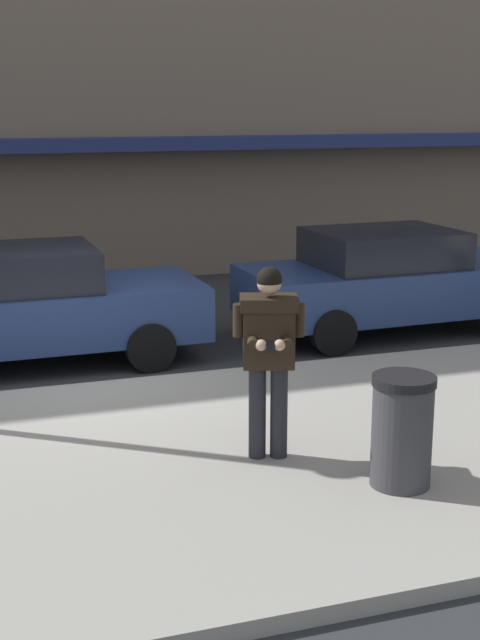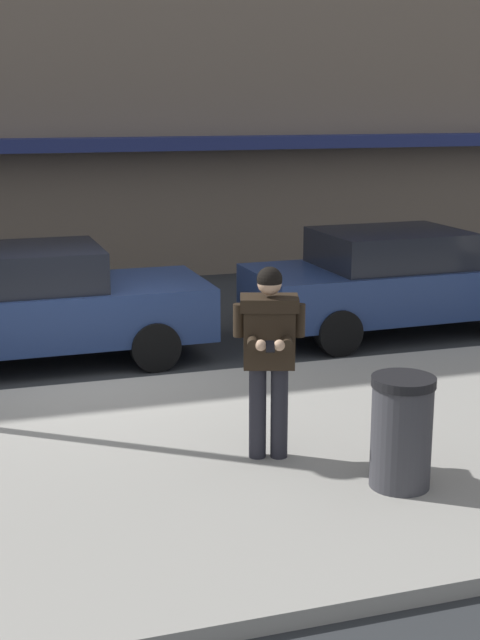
{
  "view_description": "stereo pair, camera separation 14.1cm",
  "coord_description": "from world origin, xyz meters",
  "px_view_note": "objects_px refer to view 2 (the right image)",
  "views": [
    {
      "loc": [
        -1.49,
        -10.27,
        3.36
      ],
      "look_at": [
        0.94,
        -3.06,
        1.49
      ],
      "focal_mm": 50.0,
      "sensor_mm": 36.0,
      "label": 1
    },
    {
      "loc": [
        -1.35,
        -10.31,
        3.36
      ],
      "look_at": [
        0.94,
        -3.06,
        1.49
      ],
      "focal_mm": 50.0,
      "sensor_mm": 36.0,
      "label": 2
    }
  ],
  "objects_px": {
    "parked_sedan_mid": "(32,304)",
    "parked_sedan_far": "(398,280)",
    "trash_bin": "(401,432)",
    "man_texting_on_phone": "(269,342)"
  },
  "relations": [
    {
      "from": "parked_sedan_far",
      "to": "trash_bin",
      "type": "bearing_deg",
      "value": -116.97
    },
    {
      "from": "man_texting_on_phone",
      "to": "parked_sedan_mid",
      "type": "bearing_deg",
      "value": 112.27
    },
    {
      "from": "parked_sedan_mid",
      "to": "parked_sedan_far",
      "type": "distance_m",
      "value": 5.3
    },
    {
      "from": "parked_sedan_mid",
      "to": "man_texting_on_phone",
      "type": "relative_size",
      "value": 2.5
    },
    {
      "from": "man_texting_on_phone",
      "to": "trash_bin",
      "type": "distance_m",
      "value": 1.42
    },
    {
      "from": "parked_sedan_mid",
      "to": "parked_sedan_far",
      "type": "height_order",
      "value": "same"
    },
    {
      "from": "parked_sedan_mid",
      "to": "trash_bin",
      "type": "relative_size",
      "value": 4.61
    },
    {
      "from": "parked_sedan_mid",
      "to": "man_texting_on_phone",
      "type": "distance_m",
      "value": 4.67
    },
    {
      "from": "parked_sedan_far",
      "to": "trash_bin",
      "type": "xyz_separation_m",
      "value": [
        -2.67,
        -5.24,
        -0.16
      ]
    },
    {
      "from": "parked_sedan_mid",
      "to": "trash_bin",
      "type": "distance_m",
      "value": 5.86
    }
  ]
}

